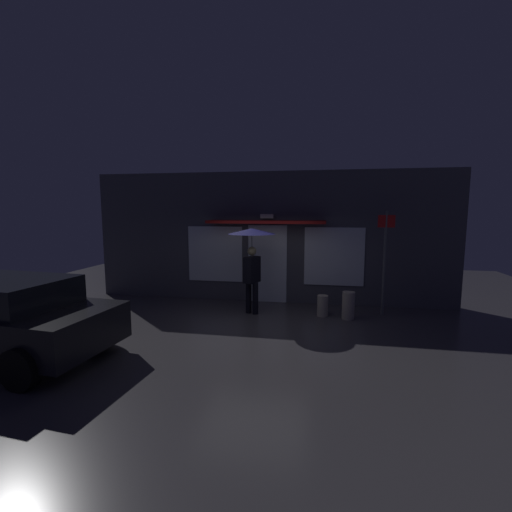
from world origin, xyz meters
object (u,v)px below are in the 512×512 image
sidewalk_bollard (323,306)px  sidewalk_bollard_2 (348,305)px  parked_car (3,317)px  street_sign_post (385,257)px  person_with_umbrella (252,248)px

sidewalk_bollard → sidewalk_bollard_2: 0.63m
parked_car → sidewalk_bollard_2: bearing=33.2°
parked_car → street_sign_post: bearing=33.2°
person_with_umbrella → sidewalk_bollard_2: bearing=111.6°
sidewalk_bollard → sidewalk_bollard_2: (0.61, -0.14, 0.07)m
street_sign_post → sidewalk_bollard_2: (-0.87, -0.47, -1.13)m
parked_car → sidewalk_bollard: parked_car is taller
person_with_umbrella → parked_car: size_ratio=0.53×
street_sign_post → sidewalk_bollard_2: bearing=-151.7°
parked_car → sidewalk_bollard_2: 7.09m
sidewalk_bollard → sidewalk_bollard_2: sidewalk_bollard_2 is taller
street_sign_post → sidewalk_bollard: size_ratio=5.03×
parked_car → street_sign_post: street_sign_post is taller
person_with_umbrella → street_sign_post: street_sign_post is taller
parked_car → street_sign_post: 8.09m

